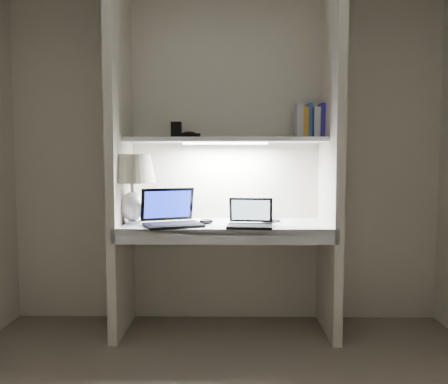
{
  "coord_description": "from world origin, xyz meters",
  "views": [
    {
      "loc": [
        0.03,
        -1.79,
        1.2
      ],
      "look_at": [
        -0.01,
        1.05,
        1.0
      ],
      "focal_mm": 35.0,
      "sensor_mm": 36.0,
      "label": 1
    }
  ],
  "objects_px": {
    "speaker": "(257,209)",
    "laptop_main": "(171,217)",
    "laptop_netbook": "(250,220)",
    "book_row": "(311,122)",
    "table_lamp": "(132,177)"
  },
  "relations": [
    {
      "from": "speaker",
      "to": "laptop_main",
      "type": "bearing_deg",
      "value": -145.73
    },
    {
      "from": "laptop_netbook",
      "to": "book_row",
      "type": "height_order",
      "value": "book_row"
    },
    {
      "from": "table_lamp",
      "to": "speaker",
      "type": "distance_m",
      "value": 0.95
    },
    {
      "from": "laptop_netbook",
      "to": "speaker",
      "type": "distance_m",
      "value": 0.39
    },
    {
      "from": "speaker",
      "to": "book_row",
      "type": "height_order",
      "value": "book_row"
    },
    {
      "from": "laptop_main",
      "to": "laptop_netbook",
      "type": "relative_size",
      "value": 1.46
    },
    {
      "from": "laptop_main",
      "to": "laptop_netbook",
      "type": "xyz_separation_m",
      "value": [
        0.53,
        -0.06,
        -0.01
      ]
    },
    {
      "from": "table_lamp",
      "to": "speaker",
      "type": "relative_size",
      "value": 3.38
    },
    {
      "from": "laptop_netbook",
      "to": "table_lamp",
      "type": "bearing_deg",
      "value": 176.83
    },
    {
      "from": "laptop_main",
      "to": "book_row",
      "type": "xyz_separation_m",
      "value": [
        0.98,
        0.24,
        0.65
      ]
    },
    {
      "from": "table_lamp",
      "to": "speaker",
      "type": "bearing_deg",
      "value": 16.34
    },
    {
      "from": "laptop_main",
      "to": "speaker",
      "type": "bearing_deg",
      "value": 6.65
    },
    {
      "from": "laptop_main",
      "to": "speaker",
      "type": "xyz_separation_m",
      "value": [
        0.6,
        0.33,
        0.02
      ]
    },
    {
      "from": "table_lamp",
      "to": "speaker",
      "type": "xyz_separation_m",
      "value": [
        0.88,
        0.26,
        -0.25
      ]
    },
    {
      "from": "table_lamp",
      "to": "speaker",
      "type": "height_order",
      "value": "table_lamp"
    }
  ]
}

